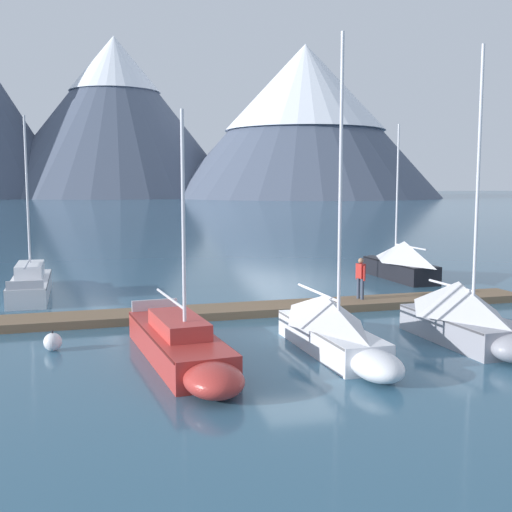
{
  "coord_description": "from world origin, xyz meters",
  "views": [
    {
      "loc": [
        -6.06,
        -19.43,
        5.03
      ],
      "look_at": [
        0.0,
        6.0,
        2.0
      ],
      "focal_mm": 44.26,
      "sensor_mm": 36.0,
      "label": 1
    }
  ],
  "objects": [
    {
      "name": "sailboat_mid_dock_port",
      "position": [
        0.38,
        -2.21,
        0.79
      ],
      "size": [
        1.95,
        6.58,
        9.17
      ],
      "color": "white",
      "rests_on": "ground"
    },
    {
      "name": "sailboat_far_berth",
      "position": [
        8.93,
        10.98,
        0.95
      ],
      "size": [
        2.06,
        6.79,
        8.09
      ],
      "color": "black",
      "rests_on": "ground"
    },
    {
      "name": "person_on_dock",
      "position": [
        4.02,
        4.39,
        1.26
      ],
      "size": [
        0.31,
        0.57,
        1.69
      ],
      "color": "#384256",
      "rests_on": "dock"
    },
    {
      "name": "sailboat_second_berth",
      "position": [
        -4.08,
        -2.27,
        0.53
      ],
      "size": [
        2.55,
        7.75,
        6.97
      ],
      "color": "#B2332D",
      "rests_on": "ground"
    },
    {
      "name": "mountain_central_massif",
      "position": [
        -1.57,
        223.13,
        30.03
      ],
      "size": [
        91.32,
        91.32,
        58.43
      ],
      "color": "#4C566B",
      "rests_on": "ground"
    },
    {
      "name": "sailboat_mid_dock_starboard",
      "position": [
        4.91,
        -1.94,
        0.9
      ],
      "size": [
        2.4,
        5.53,
        9.12
      ],
      "color": "#93939E",
      "rests_on": "ground"
    },
    {
      "name": "dock",
      "position": [
        0.0,
        4.0,
        0.15
      ],
      "size": [
        22.37,
        3.01,
        0.3
      ],
      "color": "brown",
      "rests_on": "ground"
    },
    {
      "name": "ground_plane",
      "position": [
        0.0,
        0.0,
        0.0
      ],
      "size": [
        700.0,
        700.0,
        0.0
      ],
      "primitive_type": "plane",
      "color": "#335B75"
    },
    {
      "name": "mountain_shoulder_ridge",
      "position": [
        62.82,
        195.61,
        28.39
      ],
      "size": [
        95.32,
        95.32,
        53.01
      ],
      "color": "#4C566B",
      "rests_on": "ground"
    },
    {
      "name": "mooring_buoy_channel_marker",
      "position": [
        -7.72,
        0.04,
        0.27
      ],
      "size": [
        0.55,
        0.55,
        0.63
      ],
      "color": "white",
      "rests_on": "ground"
    },
    {
      "name": "sailboat_nearest_berth",
      "position": [
        -9.43,
        10.25,
        0.57
      ],
      "size": [
        1.89,
        7.56,
        7.97
      ],
      "color": "silver",
      "rests_on": "ground"
    }
  ]
}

